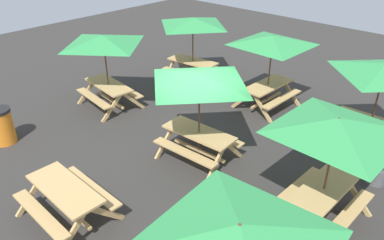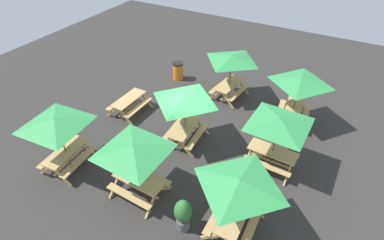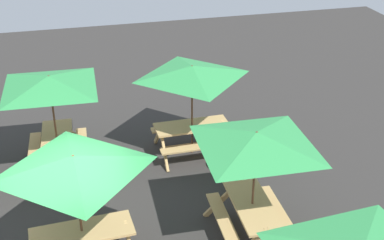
{
  "view_description": "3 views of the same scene",
  "coord_description": "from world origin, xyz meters",
  "px_view_note": "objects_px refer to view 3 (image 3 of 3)",
  "views": [
    {
      "loc": [
        5.39,
        -5.86,
        5.36
      ],
      "look_at": [
        -0.09,
        0.09,
        0.9
      ],
      "focal_mm": 35.0,
      "sensor_mm": 36.0,
      "label": 1
    },
    {
      "loc": [
        8.44,
        4.81,
        8.53
      ],
      "look_at": [
        -0.09,
        0.09,
        0.9
      ],
      "focal_mm": 28.0,
      "sensor_mm": 36.0,
      "label": 2
    },
    {
      "loc": [
        0.3,
        -7.73,
        6.77
      ],
      "look_at": [
        3.12,
        3.35,
        0.9
      ],
      "focal_mm": 50.0,
      "sensor_mm": 36.0,
      "label": 3
    }
  ],
  "objects_px": {
    "picnic_table_4": "(256,147)",
    "picnic_table_7": "(50,89)",
    "potted_plant_0": "(239,153)",
    "picnic_table_0": "(75,172)",
    "picnic_table_1": "(192,78)"
  },
  "relations": [
    {
      "from": "picnic_table_4",
      "to": "potted_plant_0",
      "type": "relative_size",
      "value": 2.26
    },
    {
      "from": "picnic_table_1",
      "to": "picnic_table_7",
      "type": "xyz_separation_m",
      "value": [
        -3.19,
        0.19,
        0.0
      ]
    },
    {
      "from": "picnic_table_0",
      "to": "picnic_table_1",
      "type": "distance_m",
      "value": 4.44
    },
    {
      "from": "picnic_table_7",
      "to": "potted_plant_0",
      "type": "xyz_separation_m",
      "value": [
        3.93,
        -1.58,
        -1.31
      ]
    },
    {
      "from": "picnic_table_0",
      "to": "picnic_table_7",
      "type": "distance_m",
      "value": 3.6
    },
    {
      "from": "picnic_table_4",
      "to": "potted_plant_0",
      "type": "distance_m",
      "value": 2.41
    },
    {
      "from": "picnic_table_0",
      "to": "picnic_table_1",
      "type": "xyz_separation_m",
      "value": [
        2.86,
        3.39,
        0.0
      ]
    },
    {
      "from": "picnic_table_4",
      "to": "picnic_table_7",
      "type": "height_order",
      "value": "same"
    },
    {
      "from": "picnic_table_0",
      "to": "picnic_table_7",
      "type": "height_order",
      "value": "same"
    },
    {
      "from": "picnic_table_4",
      "to": "picnic_table_1",
      "type": "bearing_deg",
      "value": 7.33
    },
    {
      "from": "picnic_table_0",
      "to": "picnic_table_1",
      "type": "relative_size",
      "value": 1.0
    },
    {
      "from": "potted_plant_0",
      "to": "picnic_table_4",
      "type": "bearing_deg",
      "value": -101.93
    },
    {
      "from": "picnic_table_4",
      "to": "picnic_table_7",
      "type": "distance_m",
      "value": 5.0
    },
    {
      "from": "picnic_table_1",
      "to": "picnic_table_7",
      "type": "height_order",
      "value": "same"
    },
    {
      "from": "picnic_table_1",
      "to": "picnic_table_4",
      "type": "relative_size",
      "value": 0.83
    }
  ]
}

